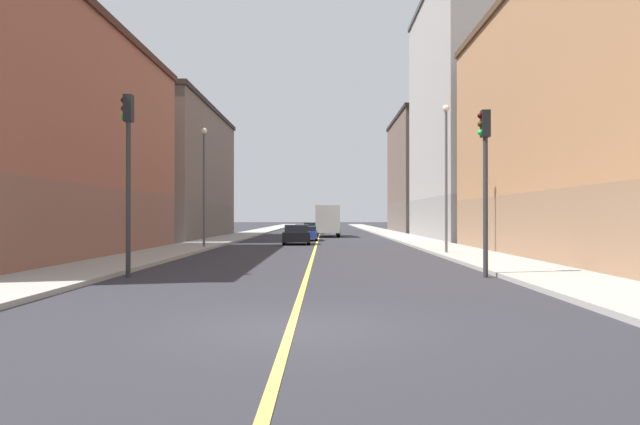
{
  "coord_description": "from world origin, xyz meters",
  "views": [
    {
      "loc": [
        0.62,
        -10.56,
        2.02
      ],
      "look_at": [
        0.14,
        45.6,
        2.41
      ],
      "focal_mm": 32.83,
      "sensor_mm": 36.0,
      "label": 1
    }
  ],
  "objects_px": {
    "building_left_mid": "(483,115)",
    "car_blue": "(307,233)",
    "traffic_light_right_near": "(128,159)",
    "car_black": "(297,235)",
    "building_right_midblock": "(160,173)",
    "box_truck": "(328,220)",
    "street_lamp_left_near": "(446,164)",
    "building_right_corner": "(6,137)",
    "car_white": "(311,227)",
    "street_lamp_right_near": "(204,175)",
    "traffic_light_left_near": "(485,168)",
    "building_left_near": "(625,118)",
    "car_teal": "(311,228)",
    "building_left_far": "(435,175)"
  },
  "relations": [
    {
      "from": "box_truck",
      "to": "building_left_near",
      "type": "bearing_deg",
      "value": -65.68
    },
    {
      "from": "building_right_corner",
      "to": "street_lamp_left_near",
      "type": "bearing_deg",
      "value": 6.46
    },
    {
      "from": "car_white",
      "to": "car_black",
      "type": "distance_m",
      "value": 34.73
    },
    {
      "from": "building_left_near",
      "to": "building_right_corner",
      "type": "xyz_separation_m",
      "value": [
        -29.64,
        0.35,
        -0.82
      ]
    },
    {
      "from": "street_lamp_right_near",
      "to": "car_white",
      "type": "height_order",
      "value": "street_lamp_right_near"
    },
    {
      "from": "traffic_light_right_near",
      "to": "car_black",
      "type": "bearing_deg",
      "value": 78.87
    },
    {
      "from": "building_left_mid",
      "to": "traffic_light_left_near",
      "type": "xyz_separation_m",
      "value": [
        -8.89,
        -33.21,
        -7.55
      ]
    },
    {
      "from": "building_right_midblock",
      "to": "car_black",
      "type": "relative_size",
      "value": 5.75
    },
    {
      "from": "building_left_mid",
      "to": "car_blue",
      "type": "distance_m",
      "value": 19.26
    },
    {
      "from": "traffic_light_right_near",
      "to": "building_right_corner",
      "type": "bearing_deg",
      "value": 135.72
    },
    {
      "from": "traffic_light_right_near",
      "to": "street_lamp_left_near",
      "type": "distance_m",
      "value": 17.05
    },
    {
      "from": "car_black",
      "to": "box_truck",
      "type": "xyz_separation_m",
      "value": [
        2.32,
        16.17,
        0.95
      ]
    },
    {
      "from": "street_lamp_left_near",
      "to": "car_teal",
      "type": "relative_size",
      "value": 1.88
    },
    {
      "from": "building_left_mid",
      "to": "street_lamp_right_near",
      "type": "relative_size",
      "value": 3.01
    },
    {
      "from": "traffic_light_right_near",
      "to": "car_teal",
      "type": "height_order",
      "value": "traffic_light_right_near"
    },
    {
      "from": "traffic_light_right_near",
      "to": "car_black",
      "type": "relative_size",
      "value": 1.49
    },
    {
      "from": "car_teal",
      "to": "car_blue",
      "type": "bearing_deg",
      "value": -89.87
    },
    {
      "from": "building_left_near",
      "to": "street_lamp_right_near",
      "type": "height_order",
      "value": "building_left_near"
    },
    {
      "from": "building_right_midblock",
      "to": "box_truck",
      "type": "xyz_separation_m",
      "value": [
        15.7,
        4.06,
        -4.45
      ]
    },
    {
      "from": "street_lamp_right_near",
      "to": "car_blue",
      "type": "bearing_deg",
      "value": 64.87
    },
    {
      "from": "building_left_far",
      "to": "building_right_midblock",
      "type": "distance_m",
      "value": 36.29
    },
    {
      "from": "car_teal",
      "to": "building_left_near",
      "type": "bearing_deg",
      "value": -68.53
    },
    {
      "from": "building_left_mid",
      "to": "building_right_midblock",
      "type": "height_order",
      "value": "building_left_mid"
    },
    {
      "from": "traffic_light_left_near",
      "to": "car_blue",
      "type": "xyz_separation_m",
      "value": [
        -6.85,
        29.85,
        -3.02
      ]
    },
    {
      "from": "street_lamp_left_near",
      "to": "car_blue",
      "type": "height_order",
      "value": "street_lamp_left_near"
    },
    {
      "from": "traffic_light_left_near",
      "to": "street_lamp_right_near",
      "type": "height_order",
      "value": "street_lamp_right_near"
    },
    {
      "from": "traffic_light_left_near",
      "to": "building_left_far",
      "type": "bearing_deg",
      "value": 80.98
    },
    {
      "from": "building_right_corner",
      "to": "traffic_light_left_near",
      "type": "bearing_deg",
      "value": -22.6
    },
    {
      "from": "building_right_midblock",
      "to": "building_left_far",
      "type": "bearing_deg",
      "value": 35.18
    },
    {
      "from": "building_left_far",
      "to": "car_white",
      "type": "bearing_deg",
      "value": 173.84
    },
    {
      "from": "street_lamp_right_near",
      "to": "car_black",
      "type": "xyz_separation_m",
      "value": [
        5.5,
        5.97,
        -3.93
      ]
    },
    {
      "from": "building_right_corner",
      "to": "traffic_light_right_near",
      "type": "distance_m",
      "value": 12.52
    },
    {
      "from": "building_left_mid",
      "to": "box_truck",
      "type": "bearing_deg",
      "value": 156.91
    },
    {
      "from": "traffic_light_right_near",
      "to": "box_truck",
      "type": "height_order",
      "value": "traffic_light_right_near"
    },
    {
      "from": "building_left_mid",
      "to": "traffic_light_right_near",
      "type": "height_order",
      "value": "building_left_mid"
    },
    {
      "from": "building_left_mid",
      "to": "street_lamp_right_near",
      "type": "xyz_separation_m",
      "value": [
        -21.77,
        -16.2,
        -6.55
      ]
    },
    {
      "from": "traffic_light_left_near",
      "to": "car_white",
      "type": "bearing_deg",
      "value": 97.03
    },
    {
      "from": "street_lamp_left_near",
      "to": "car_teal",
      "type": "distance_m",
      "value": 38.38
    },
    {
      "from": "building_right_corner",
      "to": "car_black",
      "type": "xyz_separation_m",
      "value": [
        13.38,
        14.35,
        -5.16
      ]
    },
    {
      "from": "street_lamp_left_near",
      "to": "box_truck",
      "type": "distance_m",
      "value": 28.88
    },
    {
      "from": "traffic_light_left_near",
      "to": "car_blue",
      "type": "bearing_deg",
      "value": 102.93
    },
    {
      "from": "building_left_mid",
      "to": "traffic_light_left_near",
      "type": "distance_m",
      "value": 35.2
    },
    {
      "from": "traffic_light_left_near",
      "to": "box_truck",
      "type": "height_order",
      "value": "traffic_light_left_near"
    },
    {
      "from": "building_left_mid",
      "to": "street_lamp_left_near",
      "type": "height_order",
      "value": "building_left_mid"
    },
    {
      "from": "traffic_light_right_near",
      "to": "car_blue",
      "type": "distance_m",
      "value": 30.46
    },
    {
      "from": "building_left_mid",
      "to": "traffic_light_left_near",
      "type": "bearing_deg",
      "value": -104.99
    },
    {
      "from": "building_left_near",
      "to": "street_lamp_left_near",
      "type": "xyz_separation_m",
      "value": [
        -7.87,
        2.81,
        -1.89
      ]
    },
    {
      "from": "car_white",
      "to": "car_black",
      "type": "height_order",
      "value": "car_black"
    },
    {
      "from": "building_right_corner",
      "to": "street_lamp_right_near",
      "type": "relative_size",
      "value": 3.26
    },
    {
      "from": "building_left_far",
      "to": "car_teal",
      "type": "height_order",
      "value": "building_left_far"
    }
  ]
}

